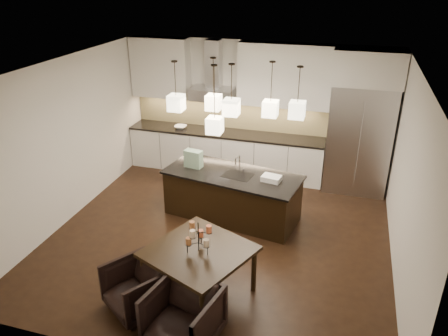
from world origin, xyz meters
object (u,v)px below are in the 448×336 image
(dining_table, at_px, (199,272))
(island_body, at_px, (232,196))
(armchair_left, at_px, (136,288))
(refrigerator, at_px, (359,139))
(armchair_right, at_px, (183,316))

(dining_table, bearing_deg, island_body, 116.58)
(island_body, relative_size, armchair_left, 3.16)
(dining_table, distance_m, armchair_left, 0.86)
(island_body, bearing_deg, armchair_left, -92.43)
(island_body, height_order, armchair_left, island_body)
(refrigerator, xyz_separation_m, dining_table, (-1.95, -3.88, -0.71))
(island_body, height_order, armchair_right, island_body)
(dining_table, bearing_deg, armchair_right, -60.97)
(armchair_left, bearing_deg, island_body, 111.30)
(armchair_left, relative_size, armchair_right, 0.91)
(island_body, distance_m, armchair_left, 2.69)
(dining_table, bearing_deg, refrigerator, 86.48)
(island_body, xyz_separation_m, armchair_left, (-0.57, -2.63, -0.07))
(island_body, xyz_separation_m, armchair_right, (0.21, -2.97, -0.04))
(refrigerator, distance_m, dining_table, 4.40)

